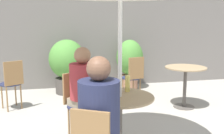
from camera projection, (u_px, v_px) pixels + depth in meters
storefront_wall at (93, 22)px, 5.97m from camera, size 10.00×0.06×3.00m
cafe_table_near at (120, 110)px, 2.86m from camera, size 0.74×0.74×0.73m
cafe_table_far at (185, 76)px, 4.61m from camera, size 0.72×0.72×0.73m
bistro_chair_0 at (78, 99)px, 3.43m from camera, size 0.42×0.43×0.87m
bistro_chair_2 at (134, 75)px, 4.94m from camera, size 0.39×0.41×0.87m
bistro_chair_3 at (12, 80)px, 4.48m from camera, size 0.42×0.43×0.87m
seated_person_0 at (84, 86)px, 3.29m from camera, size 0.41×0.42×1.22m
seated_person_1 at (100, 116)px, 2.22m from camera, size 0.42×0.44×1.26m
beer_glass_0 at (128, 83)px, 3.00m from camera, size 0.06×0.06×0.19m
beer_glass_1 at (115, 94)px, 2.61m from camera, size 0.07×0.07×0.17m
potted_plant_0 at (67, 63)px, 5.52m from camera, size 0.76×0.76×1.14m
potted_plant_1 at (130, 61)px, 5.87m from camera, size 0.60×0.60×1.11m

